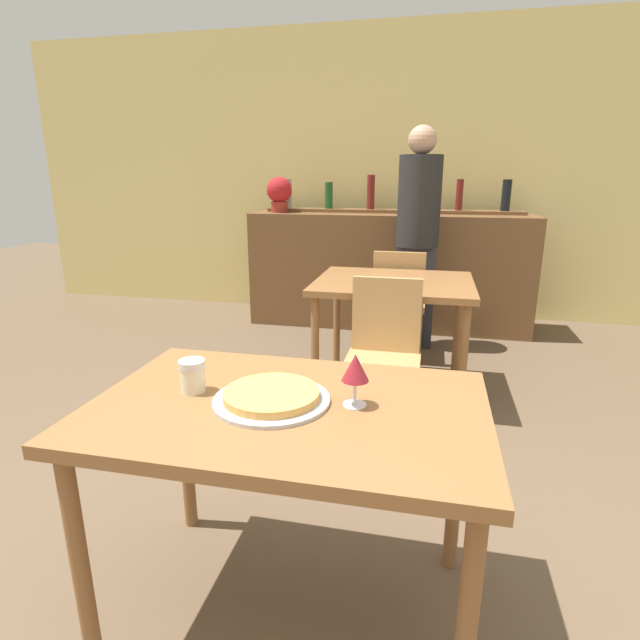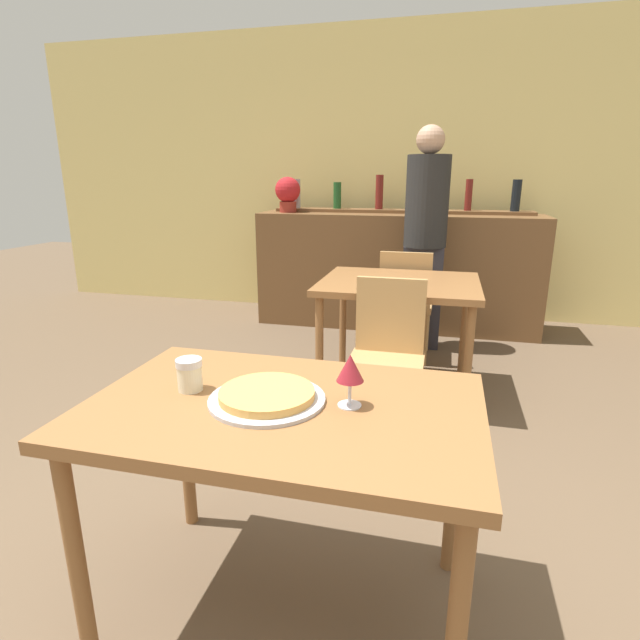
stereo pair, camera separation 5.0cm
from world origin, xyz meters
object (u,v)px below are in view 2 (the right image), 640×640
(person_standing, at_px, (425,232))
(potted_plant, at_px, (288,193))
(chair_far_side_front, at_px, (387,348))
(cheese_shaker, at_px, (190,374))
(pizza_tray, at_px, (267,397))
(chair_far_side_back, at_px, (405,298))
(wine_glass, at_px, (350,370))

(person_standing, bearing_deg, potted_plant, 158.15)
(chair_far_side_front, relative_size, cheese_shaker, 8.44)
(pizza_tray, xyz_separation_m, cheese_shaker, (-0.26, 0.02, 0.04))
(chair_far_side_front, relative_size, chair_far_side_back, 1.00)
(chair_far_side_back, bearing_deg, chair_far_side_front, 90.00)
(wine_glass, bearing_deg, pizza_tray, -172.42)
(chair_far_side_back, height_order, wine_glass, wine_glass)
(chair_far_side_front, relative_size, wine_glass, 5.44)
(pizza_tray, relative_size, wine_glass, 2.19)
(potted_plant, bearing_deg, wine_glass, -69.59)
(cheese_shaker, xyz_separation_m, potted_plant, (-0.74, 3.36, 0.44))
(wine_glass, distance_m, potted_plant, 3.59)
(chair_far_side_back, height_order, cheese_shaker, chair_far_side_back)
(cheese_shaker, bearing_deg, potted_plant, 102.42)
(chair_far_side_back, relative_size, pizza_tray, 2.48)
(chair_far_side_front, xyz_separation_m, potted_plant, (-1.22, 2.09, 0.75))
(pizza_tray, bearing_deg, wine_glass, 7.58)
(pizza_tray, distance_m, wine_glass, 0.27)
(wine_glass, height_order, potted_plant, potted_plant)
(chair_far_side_front, height_order, person_standing, person_standing)
(chair_far_side_front, bearing_deg, pizza_tray, -99.51)
(chair_far_side_back, distance_m, pizza_tray, 2.50)
(cheese_shaker, distance_m, wine_glass, 0.51)
(chair_far_side_front, xyz_separation_m, chair_far_side_back, (0.00, 1.18, 0.00))
(chair_far_side_back, xyz_separation_m, person_standing, (0.10, 0.38, 0.47))
(chair_far_side_back, bearing_deg, pizza_tray, 85.00)
(chair_far_side_front, bearing_deg, person_standing, 86.15)
(chair_far_side_front, bearing_deg, chair_far_side_back, 90.00)
(cheese_shaker, bearing_deg, pizza_tray, -4.84)
(chair_far_side_back, relative_size, wine_glass, 5.44)
(chair_far_side_back, bearing_deg, cheese_shaker, 78.97)
(chair_far_side_front, distance_m, pizza_tray, 1.34)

